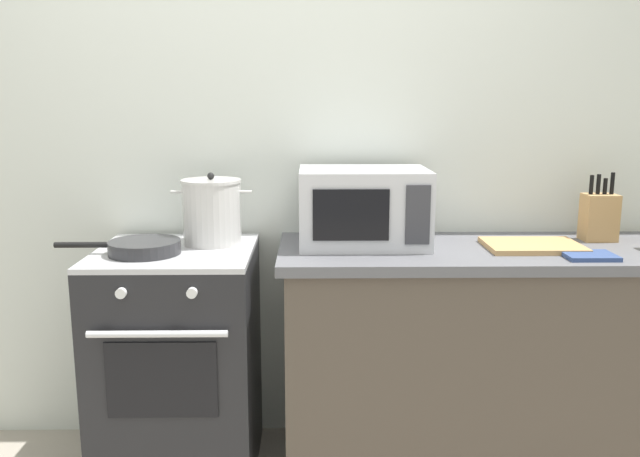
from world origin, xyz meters
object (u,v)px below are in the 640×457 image
object	(u,v)px
stove	(179,362)
microwave	(363,207)
frying_pan	(143,247)
stock_pot	(212,212)
oven_mitt	(589,256)
cutting_board	(532,246)
knife_block	(599,216)

from	to	relation	value
stove	microwave	bearing A→B (deg)	6.18
frying_pan	stove	bearing A→B (deg)	35.50
stock_pot	oven_mitt	world-z (taller)	stock_pot
microwave	cutting_board	distance (m)	0.67
frying_pan	oven_mitt	world-z (taller)	frying_pan
microwave	oven_mitt	size ratio (longest dim) A/B	2.78
microwave	knife_block	size ratio (longest dim) A/B	1.80
stove	knife_block	distance (m)	1.79
frying_pan	cutting_board	bearing A→B (deg)	2.82
stove	oven_mitt	world-z (taller)	oven_mitt
stock_pot	stove	bearing A→B (deg)	-142.27
frying_pan	stock_pot	bearing A→B (deg)	36.78
stock_pot	frying_pan	distance (m)	0.31
frying_pan	microwave	bearing A→B (deg)	10.29
stock_pot	microwave	world-z (taller)	microwave
stock_pot	oven_mitt	xyz separation A→B (m)	(1.40, -0.26, -0.12)
stock_pot	cutting_board	distance (m)	1.26
stock_pot	knife_block	distance (m)	1.56
stock_pot	frying_pan	size ratio (longest dim) A/B	0.68
cutting_board	oven_mitt	size ratio (longest dim) A/B	2.00
stock_pot	cutting_board	bearing A→B (deg)	-4.65
stove	knife_block	world-z (taller)	knife_block
frying_pan	oven_mitt	xyz separation A→B (m)	(1.64, -0.09, -0.02)
oven_mitt	stove	bearing A→B (deg)	174.09
stove	frying_pan	distance (m)	0.50
stove	frying_pan	size ratio (longest dim) A/B	1.97
stock_pot	frying_pan	world-z (taller)	stock_pot
knife_block	microwave	bearing A→B (deg)	-176.32
microwave	knife_block	distance (m)	0.97
stove	knife_block	size ratio (longest dim) A/B	3.31
microwave	cutting_board	world-z (taller)	microwave
knife_block	stove	bearing A→B (deg)	-175.24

